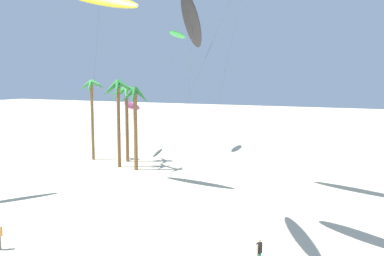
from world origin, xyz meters
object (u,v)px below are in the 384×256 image
at_px(palm_tree_3, 119,97).
at_px(palm_tree_1, 127,100).
at_px(flying_kite_4, 193,24).
at_px(palm_tree_2, 135,106).
at_px(palm_tree_0, 92,96).
at_px(flying_kite_2, 178,35).
at_px(person_foreground_walker, 259,252).
at_px(flying_kite_7, 132,106).

bearing_deg(palm_tree_3, palm_tree_1, 108.83).
bearing_deg(palm_tree_3, flying_kite_4, -43.81).
relative_size(palm_tree_2, palm_tree_3, 0.92).
bearing_deg(palm_tree_0, palm_tree_1, 9.96).
bearing_deg(palm_tree_1, palm_tree_2, -45.28).
relative_size(palm_tree_0, flying_kite_2, 0.60).
bearing_deg(palm_tree_3, flying_kite_2, 88.55).
bearing_deg(flying_kite_2, palm_tree_1, -97.56).
bearing_deg(person_foreground_walker, palm_tree_2, 137.33).
height_order(palm_tree_1, flying_kite_4, flying_kite_4).
distance_m(palm_tree_2, person_foreground_walker, 26.65).
height_order(palm_tree_3, flying_kite_4, flying_kite_4).
xyz_separation_m(palm_tree_2, person_foreground_walker, (19.09, -17.59, -6.05)).
bearing_deg(palm_tree_0, flying_kite_7, 72.80).
height_order(palm_tree_2, flying_kite_2, flying_kite_2).
bearing_deg(flying_kite_2, person_foreground_walker, -56.12).
bearing_deg(flying_kite_7, palm_tree_3, -65.84).
xyz_separation_m(palm_tree_0, palm_tree_2, (7.97, -2.77, -0.84)).
bearing_deg(palm_tree_0, flying_kite_2, 62.53).
distance_m(palm_tree_1, palm_tree_2, 5.02).
bearing_deg(palm_tree_2, palm_tree_3, 168.84).
distance_m(flying_kite_2, flying_kite_4, 33.94).
height_order(flying_kite_4, person_foreground_walker, flying_kite_4).
bearing_deg(person_foreground_walker, flying_kite_4, 157.27).
height_order(flying_kite_2, flying_kite_7, flying_kite_2).
bearing_deg(palm_tree_1, flying_kite_4, -47.08).
relative_size(palm_tree_3, flying_kite_7, 1.11).
bearing_deg(palm_tree_1, flying_kite_2, 82.44).
relative_size(palm_tree_2, flying_kite_4, 0.63).
relative_size(palm_tree_1, palm_tree_3, 0.93).
bearing_deg(palm_tree_3, palm_tree_0, 157.48).
xyz_separation_m(palm_tree_0, palm_tree_3, (5.50, -2.28, 0.10)).
distance_m(flying_kite_4, person_foreground_walker, 13.19).
height_order(palm_tree_3, flying_kite_2, flying_kite_2).
xyz_separation_m(flying_kite_4, person_foreground_walker, (4.81, -2.02, -12.12)).
relative_size(flying_kite_4, person_foreground_walker, 8.62).
bearing_deg(flying_kite_7, flying_kite_4, -49.90).
height_order(palm_tree_2, flying_kite_4, flying_kite_4).
xyz_separation_m(flying_kite_2, flying_kite_4, (16.40, -29.58, -2.78)).
distance_m(palm_tree_2, palm_tree_3, 2.69).
xyz_separation_m(flying_kite_4, flying_kite_7, (-20.42, 24.25, -6.73)).
distance_m(palm_tree_3, flying_kite_7, 9.11).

